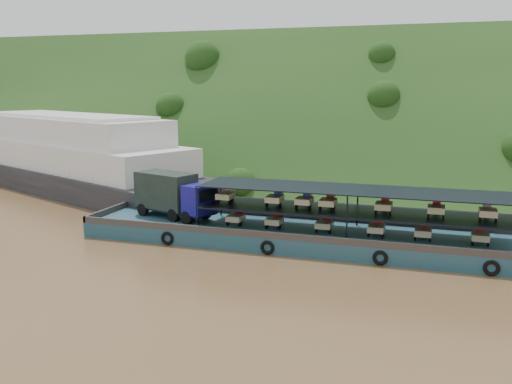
% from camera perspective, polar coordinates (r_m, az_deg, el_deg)
% --- Properties ---
extents(ground, '(160.00, 160.00, 0.00)m').
position_cam_1_polar(ground, '(45.35, 1.21, -4.79)').
color(ground, brown).
rests_on(ground, ground).
extents(hillside, '(140.00, 39.60, 39.60)m').
position_cam_1_polar(hillside, '(79.77, 8.85, 1.79)').
color(hillside, '#173613').
rests_on(hillside, ground).
extents(cargo_barge, '(35.00, 7.18, 4.89)m').
position_cam_1_polar(cargo_barge, '(44.17, 3.48, -3.58)').
color(cargo_barge, '#16444E').
rests_on(cargo_barge, ground).
extents(passenger_ferry, '(43.91, 27.22, 8.75)m').
position_cam_1_polar(passenger_ferry, '(71.52, -18.30, 3.44)').
color(passenger_ferry, black).
rests_on(passenger_ferry, ground).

